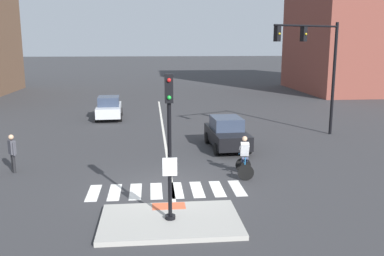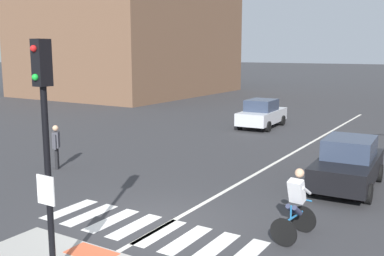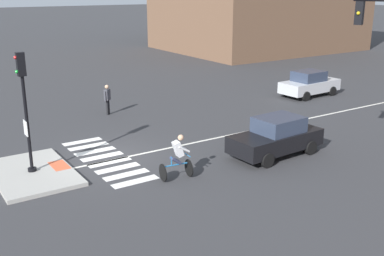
# 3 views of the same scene
# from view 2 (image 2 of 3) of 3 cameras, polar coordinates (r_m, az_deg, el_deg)

# --- Properties ---
(ground_plane) EXTENTS (300.00, 300.00, 0.00)m
(ground_plane) POSITION_cam_2_polar(r_m,az_deg,el_deg) (11.74, -4.91, -12.28)
(ground_plane) COLOR #333335
(tactile_pad_front) EXTENTS (1.10, 0.60, 0.01)m
(tactile_pad_front) POSITION_cam_2_polar(r_m,az_deg,el_deg) (10.15, -12.63, -15.21)
(tactile_pad_front) COLOR #DB5B38
(tactile_pad_front) RESTS_ON traffic_island
(signal_pole) EXTENTS (0.44, 0.38, 4.46)m
(signal_pole) POSITION_cam_2_polar(r_m,az_deg,el_deg) (8.66, -18.09, -1.10)
(signal_pole) COLOR black
(signal_pole) RESTS_ON traffic_island
(crosswalk_stripe_a) EXTENTS (0.44, 1.80, 0.01)m
(crosswalk_stripe_a) POSITION_cam_2_polar(r_m,az_deg,el_deg) (13.27, -15.25, -9.94)
(crosswalk_stripe_a) COLOR silver
(crosswalk_stripe_a) RESTS_ON ground
(crosswalk_stripe_b) EXTENTS (0.44, 1.80, 0.01)m
(crosswalk_stripe_b) POSITION_cam_2_polar(r_m,az_deg,el_deg) (12.74, -12.82, -10.68)
(crosswalk_stripe_b) COLOR silver
(crosswalk_stripe_b) RESTS_ON ground
(crosswalk_stripe_c) EXTENTS (0.44, 1.80, 0.01)m
(crosswalk_stripe_c) POSITION_cam_2_polar(r_m,az_deg,el_deg) (12.24, -10.17, -11.45)
(crosswalk_stripe_c) COLOR silver
(crosswalk_stripe_c) RESTS_ON ground
(crosswalk_stripe_d) EXTENTS (0.44, 1.80, 0.01)m
(crosswalk_stripe_d) POSITION_cam_2_polar(r_m,az_deg,el_deg) (11.76, -7.29, -12.26)
(crosswalk_stripe_d) COLOR silver
(crosswalk_stripe_d) RESTS_ON ground
(crosswalk_stripe_e) EXTENTS (0.44, 1.80, 0.01)m
(crosswalk_stripe_e) POSITION_cam_2_polar(r_m,az_deg,el_deg) (11.32, -4.15, -13.11)
(crosswalk_stripe_e) COLOR silver
(crosswalk_stripe_e) RESTS_ON ground
(crosswalk_stripe_f) EXTENTS (0.44, 1.80, 0.01)m
(crosswalk_stripe_f) POSITION_cam_2_polar(r_m,az_deg,el_deg) (10.92, -0.75, -13.98)
(crosswalk_stripe_f) COLOR silver
(crosswalk_stripe_f) RESTS_ON ground
(crosswalk_stripe_g) EXTENTS (0.44, 1.80, 0.01)m
(crosswalk_stripe_g) POSITION_cam_2_polar(r_m,az_deg,el_deg) (10.56, 2.93, -14.85)
(crosswalk_stripe_g) COLOR silver
(crosswalk_stripe_g) RESTS_ON ground
(crosswalk_stripe_h) EXTENTS (0.44, 1.80, 0.01)m
(crosswalk_stripe_h) POSITION_cam_2_polar(r_m,az_deg,el_deg) (10.25, 6.88, -15.72)
(crosswalk_stripe_h) COLOR silver
(crosswalk_stripe_h) RESTS_ON ground
(lane_centre_line) EXTENTS (0.14, 28.00, 0.01)m
(lane_centre_line) POSITION_cam_2_polar(r_m,az_deg,el_deg) (20.23, 12.78, -3.03)
(lane_centre_line) COLOR silver
(lane_centre_line) RESTS_ON ground
(building_corner_left) EXTENTS (16.41, 20.01, 13.76)m
(building_corner_left) POSITION_cam_2_polar(r_m,az_deg,el_deg) (47.82, -7.78, 12.68)
(building_corner_left) COLOR brown
(building_corner_left) RESTS_ON ground
(car_silver_westbound_distant) EXTENTS (1.99, 4.18, 1.64)m
(car_silver_westbound_distant) POSITION_cam_2_polar(r_m,az_deg,el_deg) (26.30, 8.85, 1.81)
(car_silver_westbound_distant) COLOR silver
(car_silver_westbound_distant) RESTS_ON ground
(car_black_eastbound_mid) EXTENTS (2.00, 4.18, 1.64)m
(car_black_eastbound_mid) POSITION_cam_2_polar(r_m,az_deg,el_deg) (15.39, 19.19, -4.27)
(car_black_eastbound_mid) COLOR black
(car_black_eastbound_mid) RESTS_ON ground
(cyclist) EXTENTS (0.78, 1.16, 1.68)m
(cyclist) POSITION_cam_2_polar(r_m,az_deg,el_deg) (10.98, 13.03, -9.25)
(cyclist) COLOR black
(cyclist) RESTS_ON ground
(pedestrian_at_curb_left) EXTENTS (0.39, 0.46, 1.67)m
(pedestrian_at_curb_left) POSITION_cam_2_polar(r_m,az_deg,el_deg) (17.57, -16.85, -1.88)
(pedestrian_at_curb_left) COLOR black
(pedestrian_at_curb_left) RESTS_ON ground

